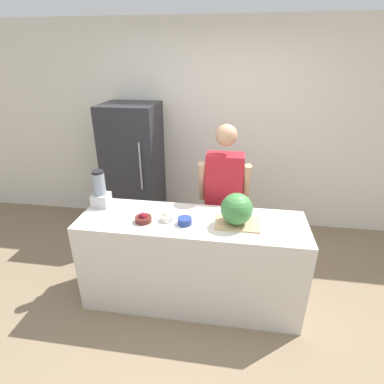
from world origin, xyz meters
The scene contains 11 objects.
ground_plane centered at (0.00, 0.00, 0.00)m, with size 14.00×14.00×0.00m, color #7F6B51.
wall_back centered at (0.00, 1.94, 1.30)m, with size 8.00×0.06×2.60m.
counter_island centered at (0.00, 0.30, 0.44)m, with size 1.98×0.61×0.88m.
refrigerator centered at (-0.95, 1.57, 0.83)m, with size 0.67×0.65×1.66m.
person centered at (0.25, 0.85, 0.82)m, with size 0.51×0.26×1.60m.
cutting_board centered at (0.40, 0.29, 0.89)m, with size 0.37×0.25×0.01m.
watermelon centered at (0.38, 0.28, 1.03)m, with size 0.27×0.27×0.27m.
bowl_cherries centered at (-0.40, 0.21, 0.91)m, with size 0.14×0.14×0.08m.
bowl_cream centered at (-0.20, 0.26, 0.92)m, with size 0.11×0.11×0.09m.
bowl_small_blue centered at (-0.05, 0.22, 0.91)m, with size 0.12×0.12×0.06m.
blender centered at (-0.88, 0.44, 1.03)m, with size 0.15×0.15×0.35m.
Camera 1 is at (0.34, -1.93, 2.18)m, focal length 28.00 mm.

